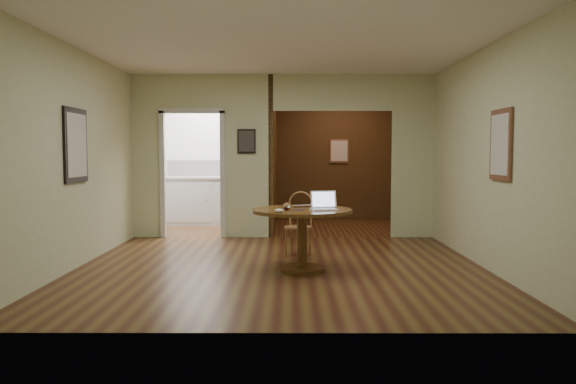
{
  "coord_description": "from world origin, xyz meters",
  "views": [
    {
      "loc": [
        0.12,
        -6.8,
        1.41
      ],
      "look_at": [
        0.09,
        -0.2,
        0.95
      ],
      "focal_mm": 35.0,
      "sensor_mm": 36.0,
      "label": 1
    }
  ],
  "objects_px": {
    "dining_table": "(302,225)",
    "closed_laptop": "(306,206)",
    "chair": "(299,220)",
    "open_laptop": "(324,204)"
  },
  "relations": [
    {
      "from": "chair",
      "to": "closed_laptop",
      "type": "xyz_separation_m",
      "value": [
        0.07,
        -0.72,
        0.26
      ]
    },
    {
      "from": "dining_table",
      "to": "closed_laptop",
      "type": "height_order",
      "value": "closed_laptop"
    },
    {
      "from": "dining_table",
      "to": "closed_laptop",
      "type": "xyz_separation_m",
      "value": [
        0.05,
        0.26,
        0.2
      ]
    },
    {
      "from": "closed_laptop",
      "to": "chair",
      "type": "bearing_deg",
      "value": 68.83
    },
    {
      "from": "chair",
      "to": "closed_laptop",
      "type": "distance_m",
      "value": 0.77
    },
    {
      "from": "dining_table",
      "to": "chair",
      "type": "bearing_deg",
      "value": 91.03
    },
    {
      "from": "chair",
      "to": "open_laptop",
      "type": "relative_size",
      "value": 2.55
    },
    {
      "from": "dining_table",
      "to": "chair",
      "type": "xyz_separation_m",
      "value": [
        -0.02,
        0.98,
        -0.06
      ]
    },
    {
      "from": "open_laptop",
      "to": "chair",
      "type": "bearing_deg",
      "value": 92.82
    },
    {
      "from": "chair",
      "to": "dining_table",
      "type": "bearing_deg",
      "value": -72.58
    }
  ]
}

